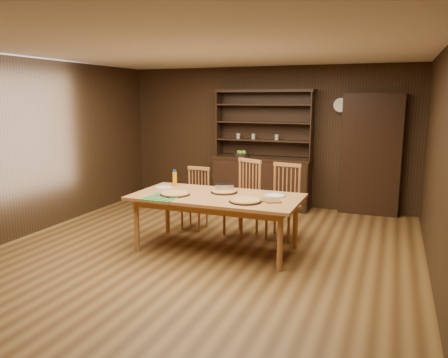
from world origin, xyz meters
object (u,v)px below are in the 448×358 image
at_px(dining_table, 216,200).
at_px(juice_bottle, 175,178).
at_px(china_hutch, 262,175).
at_px(chair_right, 284,199).
at_px(chair_center, 245,195).
at_px(chair_left, 196,196).

xyz_separation_m(dining_table, juice_bottle, (-0.81, 0.37, 0.18)).
xyz_separation_m(china_hutch, juice_bottle, (-0.69, -2.16, 0.27)).
height_order(chair_right, juice_bottle, chair_right).
xyz_separation_m(china_hutch, chair_center, (0.25, -1.75, 0.01)).
bearing_deg(chair_right, dining_table, -122.10).
height_order(chair_left, chair_center, chair_center).
height_order(dining_table, chair_center, chair_center).
height_order(chair_center, juice_bottle, chair_center).
bearing_deg(china_hutch, chair_right, -63.56).
height_order(china_hutch, chair_left, china_hutch).
relative_size(chair_center, chair_right, 1.04).
relative_size(china_hutch, chair_left, 2.27).
bearing_deg(chair_center, chair_left, -160.21).
relative_size(china_hutch, chair_center, 1.92).
relative_size(dining_table, chair_right, 2.04).
distance_m(chair_center, chair_right, 0.58).
relative_size(chair_center, juice_bottle, 4.79).
bearing_deg(china_hutch, chair_left, -108.92).
bearing_deg(china_hutch, dining_table, -87.28).
distance_m(chair_center, juice_bottle, 1.06).
xyz_separation_m(dining_table, chair_right, (0.71, 0.86, -0.11)).
bearing_deg(juice_bottle, dining_table, -24.34).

